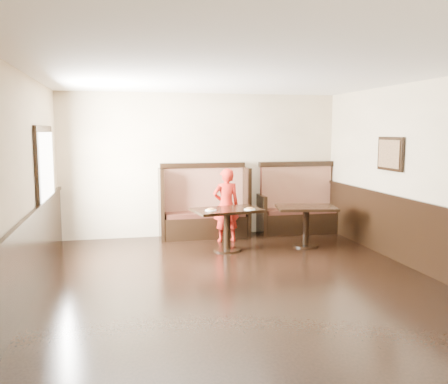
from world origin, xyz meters
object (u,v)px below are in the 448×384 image
object	(u,v)px
child	(226,205)
booth_neighbor	(298,209)
table_neighbor	(306,216)
booth_main	(204,210)
table_main	(227,219)

from	to	relation	value
child	booth_neighbor	bearing A→B (deg)	-166.02
booth_neighbor	table_neighbor	size ratio (longest dim) A/B	1.44
table_neighbor	booth_neighbor	bearing A→B (deg)	86.15
booth_main	booth_neighbor	bearing A→B (deg)	-0.05
booth_main	table_main	xyz separation A→B (m)	(0.20, -1.16, 0.03)
table_main	table_neighbor	world-z (taller)	table_main
booth_main	table_neighbor	xyz separation A→B (m)	(1.66, -1.15, 0.02)
table_main	booth_main	bearing A→B (deg)	89.27
table_neighbor	child	xyz separation A→B (m)	(-1.33, 0.67, 0.15)
booth_neighbor	child	xyz separation A→B (m)	(-1.62, -0.48, 0.21)
booth_main	table_main	distance (m)	1.18
booth_main	table_main	size ratio (longest dim) A/B	1.39
booth_main	child	world-z (taller)	booth_main
table_main	table_neighbor	distance (m)	1.46
table_neighbor	table_main	bearing A→B (deg)	-169.58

